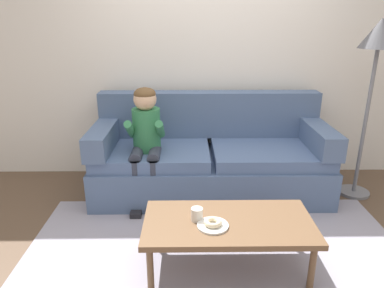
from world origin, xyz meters
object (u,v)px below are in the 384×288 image
object	(u,v)px
floor_lamp	(377,52)
mug	(197,214)
donut	(213,222)
person_child	(146,135)
couch	(210,159)
toy_controller	(277,227)
coffee_table	(228,225)

from	to	relation	value
floor_lamp	mug	bearing A→B (deg)	-145.81
donut	floor_lamp	size ratio (longest dim) A/B	0.07
floor_lamp	donut	bearing A→B (deg)	-142.09
person_child	floor_lamp	xyz separation A→B (m)	(2.08, 0.11, 0.74)
couch	person_child	distance (m)	0.72
toy_controller	floor_lamp	size ratio (longest dim) A/B	0.13
person_child	mug	bearing A→B (deg)	-65.83
mug	toy_controller	size ratio (longest dim) A/B	0.40
couch	toy_controller	world-z (taller)	couch
couch	toy_controller	xyz separation A→B (m)	(0.52, -0.75, -0.32)
couch	mug	size ratio (longest dim) A/B	25.27
coffee_table	person_child	world-z (taller)	person_child
couch	coffee_table	world-z (taller)	couch
couch	donut	distance (m)	1.29
donut	mug	size ratio (longest dim) A/B	1.33
couch	person_child	xyz separation A→B (m)	(-0.61, -0.21, 0.32)
mug	floor_lamp	distance (m)	2.20
couch	donut	xyz separation A→B (m)	(-0.06, -1.29, 0.07)
couch	coffee_table	xyz separation A→B (m)	(0.05, -1.22, -0.00)
floor_lamp	person_child	bearing A→B (deg)	-176.86
person_child	mug	distance (m)	1.12
coffee_table	toy_controller	size ratio (longest dim) A/B	5.13
couch	mug	bearing A→B (deg)	-97.84
person_child	donut	bearing A→B (deg)	-62.95
couch	floor_lamp	world-z (taller)	floor_lamp
couch	coffee_table	size ratio (longest dim) A/B	1.96
couch	toy_controller	distance (m)	0.97
coffee_table	couch	bearing A→B (deg)	92.35
donut	toy_controller	distance (m)	0.88
person_child	floor_lamp	world-z (taller)	floor_lamp
couch	floor_lamp	distance (m)	1.81
toy_controller	donut	bearing A→B (deg)	-115.90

